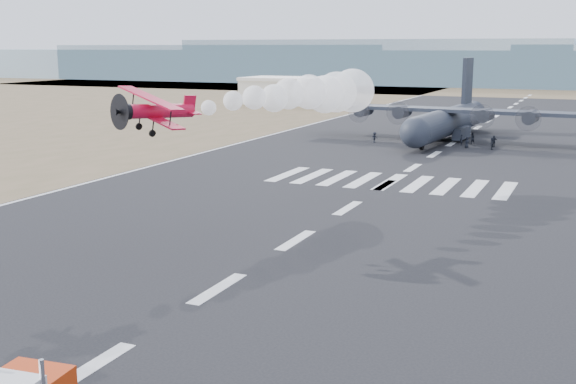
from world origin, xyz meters
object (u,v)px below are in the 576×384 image
Objects in this scene: crew_g at (461,140)px; crew_h at (472,138)px; crew_e at (467,142)px; aerobatic_biplane at (155,110)px; crew_d at (494,141)px; crew_f at (492,143)px; hangar_left at (293,90)px; transport_aircraft at (447,119)px; crew_a at (418,137)px; crew_b at (426,139)px; crew_c at (375,137)px.

crew_h is (1.18, 2.19, 0.07)m from crew_g.
aerobatic_biplane is at bearing -160.98° from crew_e.
crew_d is 2.64m from crew_f.
aerobatic_biplane reaches higher than crew_d.
crew_h is at bearing 29.15° from crew_e.
hangar_left reaches higher than crew_h.
transport_aircraft reaches higher than crew_f.
crew_a is 6.66m from crew_g.
crew_b is 1.00× the size of crew_g.
aerobatic_biplane is at bearing -134.53° from crew_c.
crew_a is at bearing -31.49° from crew_d.
crew_c is 17.41m from crew_f.
hangar_left is at bearing 125.31° from crew_b.
crew_c is at bearing -171.68° from crew_b.
hangar_left is 15.37× the size of crew_c.
crew_d is (14.16, 64.94, -9.11)m from aerobatic_biplane.
hangar_left is 3.62× the size of aerobatic_biplane.
crew_d is 0.98× the size of crew_h.
crew_g is at bearing -49.38° from hangar_left.
transport_aircraft is 25.30× the size of crew_d.
transport_aircraft reaches higher than crew_g.
crew_d is 0.98× the size of crew_f.
crew_h is (6.31, 2.75, 0.07)m from crew_b.
crew_c is at bearing 80.76° from crew_f.
crew_b is at bearing -101.44° from transport_aircraft.
crew_e is at bearing 92.31° from aerobatic_biplane.
crew_d is 1.06× the size of crew_e.
aerobatic_biplane is 3.90× the size of crew_h.
aerobatic_biplane reaches higher than crew_b.
crew_b is at bearing 103.72° from crew_e.
crew_g is (5.12, 0.55, 0.00)m from crew_b.
crew_e is at bearing 78.47° from crew_f.
crew_g is (6.64, -0.60, -0.12)m from crew_a.
crew_e is at bearing -49.74° from hangar_left.
aerobatic_biplane is at bearing 48.62° from crew_d.
crew_a is 1.06× the size of crew_h.
crew_d reaches higher than crew_b.
crew_h is (-0.03, 4.45, 0.06)m from crew_e.
crew_e is at bearing -17.27° from crew_b.
aerobatic_biplane is 67.08m from crew_d.
transport_aircraft reaches higher than crew_d.
aerobatic_biplane reaches higher than crew_a.
crew_c is (-5.99, -2.55, -0.12)m from crew_a.
crew_d is at bearing -40.51° from crew_c.
crew_d is 4.19m from crew_e.
hangar_left is 79.63m from crew_b.
crew_d reaches higher than crew_g.
transport_aircraft is 6.64m from crew_a.
hangar_left is 75.75m from transport_aircraft.
crew_d is at bearing -46.95° from hangar_left.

